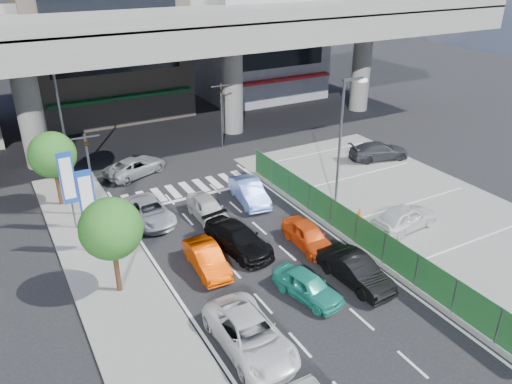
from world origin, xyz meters
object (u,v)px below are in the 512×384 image
traffic_light_left (88,155)px  crossing_wagon_silver (136,166)px  sedan_white_mid_left (250,335)px  sedan_black_mid (238,239)px  traffic_light_right (221,99)px  sedan_white_front_mid (208,209)px  kei_truck_front_right (249,192)px  street_lamp_right (343,134)px  signboard_near (87,201)px  parked_sedan_white (405,217)px  taxi_teal_mid (308,286)px  street_lamp_left (63,114)px  traffic_cone (360,213)px  signboard_far (68,181)px  tree_near (111,229)px  taxi_orange_left (207,259)px  parked_sedan_dgrey (379,151)px  wagon_silver_front_left (149,211)px  taxi_orange_right (308,236)px  hatch_black_mid_right (356,270)px  tree_far (52,155)px

traffic_light_left → crossing_wagon_silver: size_ratio=1.14×
sedan_white_mid_left → sedan_black_mid: sedan_white_mid_left is taller
traffic_light_right → sedan_white_front_mid: (-6.00, -10.52, -3.27)m
kei_truck_front_right → street_lamp_right: bearing=-28.3°
signboard_near → kei_truck_front_right: signboard_near is taller
sedan_white_front_mid → parked_sedan_white: size_ratio=0.93×
signboard_near → taxi_teal_mid: (7.62, -8.55, -2.45)m
street_lamp_left → traffic_cone: bearing=-45.8°
signboard_far → sedan_black_mid: signboard_far is taller
crossing_wagon_silver → traffic_cone: (9.58, -12.88, -0.20)m
traffic_light_right → tree_near: bearing=-129.8°
signboard_near → sedan_white_mid_left: size_ratio=0.95×
signboard_far → sedan_white_mid_left: (4.16, -13.18, -2.37)m
traffic_light_left → street_lamp_right: bearing=-24.2°
street_lamp_right → parked_sedan_white: size_ratio=1.90×
taxi_orange_left → sedan_white_front_mid: size_ratio=0.97×
sedan_white_front_mid → parked_sedan_dgrey: (15.16, 2.21, 0.05)m
sedan_white_front_mid → signboard_far: bearing=161.6°
wagon_silver_front_left → parked_sedan_white: 14.73m
street_lamp_right → taxi_orange_right: 6.59m
street_lamp_left → taxi_orange_left: size_ratio=2.11×
hatch_black_mid_right → kei_truck_front_right: size_ratio=1.00×
taxi_teal_mid → parked_sedan_dgrey: bearing=25.6°
street_lamp_right → sedan_black_mid: street_lamp_right is taller
crossing_wagon_silver → traffic_cone: crossing_wagon_silver is taller
signboard_far → traffic_cone: bearing=-25.1°
tree_near → taxi_orange_right: 10.36m
sedan_white_mid_left → wagon_silver_front_left: sedan_white_mid_left is taller
sedan_white_front_mid → taxi_teal_mid: bearing=-83.2°
traffic_light_left → parked_sedan_white: 18.31m
sedan_white_mid_left → taxi_orange_right: (6.39, 5.25, -0.05)m
signboard_near → taxi_orange_left: size_ratio=1.24×
tree_far → sedan_white_front_mid: tree_far is taller
traffic_cone → street_lamp_right: bearing=93.2°
taxi_orange_left → crossing_wagon_silver: size_ratio=0.83×
tree_near → kei_truck_front_right: bearing=28.4°
tree_near → parked_sedan_dgrey: (21.66, 6.69, -2.67)m
traffic_light_left → kei_truck_front_right: (8.91, -2.74, -3.25)m
kei_truck_front_right → wagon_silver_front_left: bearing=-178.2°
street_lamp_right → tree_near: bearing=-172.0°
wagon_silver_front_left → sedan_black_mid: bearing=-64.5°
street_lamp_right → crossing_wagon_silver: size_ratio=1.75×
signboard_near → kei_truck_front_right: bearing=7.3°
wagon_silver_front_left → street_lamp_right: bearing=-24.6°
tree_far → traffic_light_left: bearing=-57.4°
traffic_light_left → sedan_black_mid: bearing=-52.5°
wagon_silver_front_left → traffic_light_left: bearing=136.7°
hatch_black_mid_right → sedan_black_mid: 6.37m
traffic_light_left → tree_near: 8.06m
traffic_light_left → signboard_far: size_ratio=1.11×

